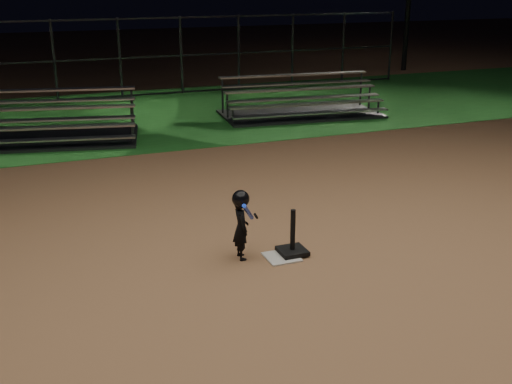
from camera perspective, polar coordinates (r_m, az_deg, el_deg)
name	(u,v)px	position (r m, az deg, el deg)	size (l,w,h in m)	color
ground	(282,258)	(8.76, 2.37, -6.04)	(80.00, 80.00, 0.00)	#996945
grass_strip	(141,116)	(17.94, -10.48, 6.89)	(60.00, 8.00, 0.01)	#1E5D20
home_plate	(282,257)	(8.75, 2.37, -5.96)	(0.45, 0.45, 0.02)	beige
batting_tee	(292,246)	(8.81, 3.36, -4.92)	(0.38, 0.38, 0.65)	black
child_batter	(241,223)	(8.53, -1.37, -2.81)	(0.39, 0.57, 1.00)	black
bleacher_left	(38,132)	(15.69, -19.32, 5.22)	(4.95, 3.14, 1.12)	#B9B9BE
bleacher_right	(301,108)	(17.67, 4.13, 7.69)	(4.56, 2.54, 1.07)	#A5A5AA
backstop_fence	(120,58)	(20.65, -12.34, 11.87)	(20.08, 0.08, 2.50)	#38383D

